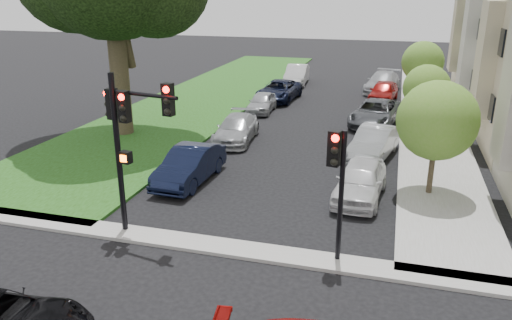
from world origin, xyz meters
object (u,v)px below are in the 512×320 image
(traffic_signal_main, at_px, (128,126))
(car_parked_0, at_px, (360,181))
(small_tree_a, at_px, (437,121))
(car_parked_4, at_px, (382,82))
(car_parked_2, at_px, (376,113))
(car_parked_8, at_px, (279,91))
(car_parked_1, at_px, (374,143))
(car_parked_5, at_px, (190,165))
(car_parked_3, at_px, (383,91))
(car_parked_9, at_px, (297,75))
(small_tree_b, at_px, (427,88))
(car_parked_7, at_px, (262,102))
(traffic_signal_secondary, at_px, (337,173))
(small_tree_c, at_px, (423,62))
(car_parked_6, at_px, (236,129))

(traffic_signal_main, distance_m, car_parked_0, 9.08)
(small_tree_a, height_order, car_parked_4, small_tree_a)
(car_parked_2, xyz_separation_m, car_parked_8, (-7.16, 5.08, -0.02))
(car_parked_1, distance_m, car_parked_5, 9.10)
(car_parked_3, relative_size, car_parked_8, 0.83)
(car_parked_3, bearing_deg, small_tree_a, -75.13)
(car_parked_1, bearing_deg, car_parked_9, 123.79)
(small_tree_b, distance_m, car_parked_7, 10.53)
(traffic_signal_secondary, height_order, car_parked_0, traffic_signal_secondary)
(small_tree_c, relative_size, car_parked_9, 0.89)
(car_parked_5, bearing_deg, car_parked_0, 3.92)
(small_tree_b, distance_m, car_parked_0, 10.85)
(car_parked_3, distance_m, car_parked_4, 3.51)
(car_parked_0, relative_size, car_parked_8, 0.83)
(car_parked_1, xyz_separation_m, car_parked_4, (-0.29, 16.49, 0.04))
(car_parked_0, bearing_deg, car_parked_9, 111.46)
(car_parked_9, bearing_deg, traffic_signal_main, -93.83)
(small_tree_b, bearing_deg, car_parked_8, 147.94)
(car_parked_2, bearing_deg, car_parked_4, 99.27)
(car_parked_9, bearing_deg, traffic_signal_secondary, -80.81)
(small_tree_a, xyz_separation_m, traffic_signal_main, (-9.58, -6.11, 0.67))
(car_parked_1, xyz_separation_m, car_parked_6, (-7.24, 0.77, -0.06))
(small_tree_b, bearing_deg, small_tree_c, 90.00)
(small_tree_c, height_order, car_parked_9, small_tree_c)
(small_tree_a, xyz_separation_m, car_parked_4, (-2.70, 20.66, -2.28))
(small_tree_c, distance_m, car_parked_4, 4.69)
(car_parked_5, bearing_deg, car_parked_9, 92.68)
(small_tree_a, xyz_separation_m, car_parked_7, (-10.07, 11.68, -2.41))
(traffic_signal_secondary, bearing_deg, car_parked_8, 107.52)
(traffic_signal_secondary, distance_m, car_parked_5, 8.56)
(car_parked_2, xyz_separation_m, car_parked_3, (0.17, 6.80, -0.00))
(traffic_signal_main, height_order, car_parked_2, traffic_signal_main)
(car_parked_1, bearing_deg, car_parked_5, -131.87)
(traffic_signal_secondary, xyz_separation_m, car_parked_3, (0.51, 23.31, -2.13))
(car_parked_3, bearing_deg, traffic_signal_secondary, -84.63)
(car_parked_2, bearing_deg, traffic_signal_main, -103.75)
(small_tree_a, xyz_separation_m, traffic_signal_secondary, (-3.00, -6.15, -0.18))
(traffic_signal_secondary, xyz_separation_m, car_parked_6, (-6.65, 11.09, -2.20))
(car_parked_1, height_order, car_parked_4, car_parked_4)
(car_parked_5, xyz_separation_m, car_parked_9, (-0.16, 23.50, 0.06))
(traffic_signal_secondary, bearing_deg, traffic_signal_main, 179.62)
(car_parked_8, height_order, car_parked_9, car_parked_9)
(small_tree_a, height_order, traffic_signal_main, traffic_signal_main)
(small_tree_b, bearing_deg, car_parked_7, 166.66)
(small_tree_a, bearing_deg, car_parked_1, 120.07)
(traffic_signal_secondary, height_order, car_parked_1, traffic_signal_secondary)
(car_parked_6, distance_m, car_parked_8, 10.50)
(small_tree_a, height_order, car_parked_7, small_tree_a)
(car_parked_8, xyz_separation_m, car_parked_9, (-0.05, 6.78, 0.08))
(car_parked_0, bearing_deg, car_parked_2, 94.35)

